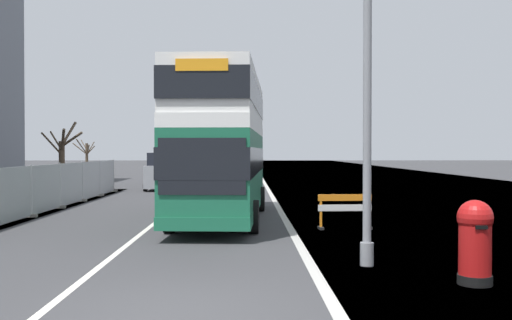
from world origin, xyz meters
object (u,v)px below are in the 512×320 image
at_px(double_decker_bus, 223,144).
at_px(car_receding_mid, 177,171).
at_px(red_pillar_postbox, 475,238).
at_px(car_oncoming_near, 163,173).
at_px(lamppost_foreground, 367,62).
at_px(roadworks_barrier, 345,207).

relative_size(double_decker_bus, car_receding_mid, 2.87).
distance_m(red_pillar_postbox, car_oncoming_near, 27.92).
bearing_deg(lamppost_foreground, double_decker_bus, 112.18).
bearing_deg(red_pillar_postbox, lamppost_foreground, 132.07).
bearing_deg(red_pillar_postbox, car_receding_mid, 105.67).
bearing_deg(red_pillar_postbox, roadworks_barrier, 98.24).
relative_size(lamppost_foreground, car_receding_mid, 2.34).
distance_m(roadworks_barrier, car_oncoming_near, 20.38).
bearing_deg(red_pillar_postbox, car_oncoming_near, 109.75).
relative_size(double_decker_bus, car_oncoming_near, 2.80).
bearing_deg(double_decker_bus, lamppost_foreground, -67.82).
distance_m(lamppost_foreground, red_pillar_postbox, 4.25).
xyz_separation_m(lamppost_foreground, car_oncoming_near, (-7.81, 24.48, -3.25)).
height_order(lamppost_foreground, roadworks_barrier, lamppost_foreground).
xyz_separation_m(double_decker_bus, roadworks_barrier, (3.93, -2.51, -2.01)).
height_order(lamppost_foreground, car_receding_mid, lamppost_foreground).
xyz_separation_m(car_oncoming_near, car_receding_mid, (0.06, 7.15, -0.14)).
distance_m(red_pillar_postbox, roadworks_barrier, 7.76).
bearing_deg(double_decker_bus, car_oncoming_near, 105.26).
height_order(double_decker_bus, lamppost_foreground, lamppost_foreground).
bearing_deg(car_receding_mid, car_oncoming_near, -90.46).
distance_m(double_decker_bus, car_oncoming_near, 16.75).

